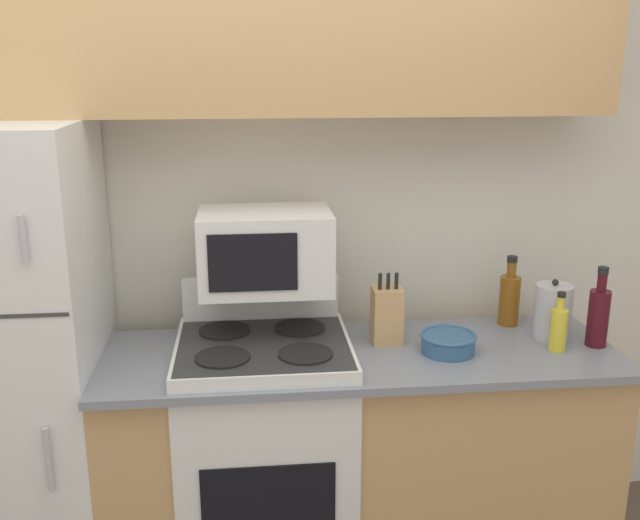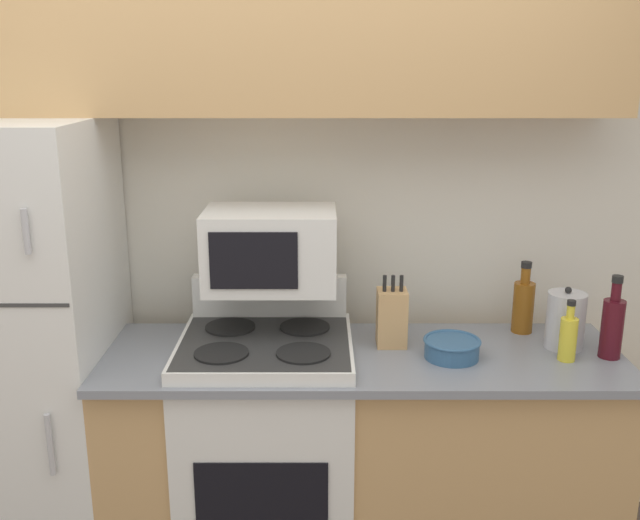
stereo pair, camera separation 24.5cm
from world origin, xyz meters
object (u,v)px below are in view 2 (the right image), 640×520
bowl (450,347)px  microwave (269,249)px  stove (266,453)px  knife_block (390,317)px  bottle_whiskey (522,304)px  kettle (564,320)px  bottle_wine_red (611,325)px  refrigerator (23,355)px  bottle_cooking_spray (567,337)px

bowl → microwave: bearing=166.1°
stove → knife_block: size_ratio=4.06×
stove → bottle_whiskey: (0.98, 0.21, 0.51)m
microwave → kettle: 1.10m
bottle_wine_red → kettle: bottle_wine_red is taller
refrigerator → microwave: (0.91, 0.05, 0.39)m
stove → microwave: bearing=81.5°
refrigerator → stove: 0.97m
knife_block → bowl: (0.20, -0.12, -0.07)m
stove → bowl: 0.80m
refrigerator → bottle_whiskey: refrigerator is taller
microwave → bottle_wine_red: bearing=-7.2°
stove → kettle: kettle is taller
refrigerator → bottle_whiskey: size_ratio=6.11×
refrigerator → bowl: refrigerator is taller
kettle → bottle_cooking_spray: bearing=-103.2°
bowl → bottle_whiskey: bottle_whiskey is taller
refrigerator → knife_block: 1.36m
stove → microwave: microwave is taller
stove → knife_block: 0.69m
refrigerator → bottle_wine_red: 2.12m
stove → bottle_cooking_spray: 1.17m
microwave → bottle_cooking_spray: (1.04, -0.18, -0.27)m
bottle_whiskey → knife_block: bearing=-165.5°
bottle_whiskey → kettle: (0.11, -0.16, -0.01)m
knife_block → bowl: size_ratio=1.33×
stove → bowl: stove is taller
knife_block → bowl: knife_block is taller
refrigerator → stove: size_ratio=1.56×
bottle_whiskey → bottle_wine_red: bearing=-45.5°
stove → bottle_wine_red: bottle_wine_red is taller
knife_block → stove: bearing=-170.7°
refrigerator → bottle_cooking_spray: (1.95, -0.13, 0.12)m
microwave → bottle_wine_red: 1.24m
stove → bottle_cooking_spray: bearing=-3.6°
refrigerator → bottle_wine_red: refrigerator is taller
bottle_whiskey → microwave: bearing=-174.3°
microwave → bowl: size_ratio=2.32×
bottle_cooking_spray → bowl: bearing=177.1°
bowl → kettle: kettle is taller
bottle_whiskey → bowl: bearing=-141.3°
knife_block → kettle: size_ratio=1.17×
microwave → bowl: 0.73m
bowl → bottle_cooking_spray: size_ratio=0.92×
bottle_wine_red → bottle_whiskey: bearing=134.5°
refrigerator → bottle_wine_red: size_ratio=5.70×
stove → bottle_wine_red: size_ratio=3.66×
knife_block → bowl: 0.24m
microwave → bowl: bearing=-13.9°
refrigerator → knife_block: refrigerator is taller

